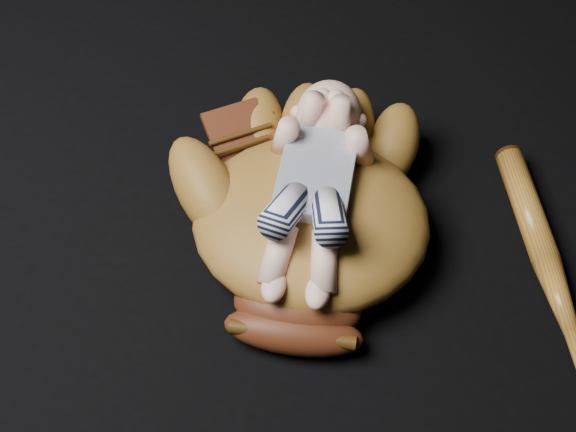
% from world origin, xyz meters
% --- Properties ---
extents(baseball_glove, '(0.43, 0.48, 0.14)m').
position_xyz_m(baseball_glove, '(-0.14, 0.04, 0.07)').
color(baseball_glove, brown).
rests_on(baseball_glove, ground).
extents(newborn_baby, '(0.17, 0.35, 0.14)m').
position_xyz_m(newborn_baby, '(-0.14, 0.05, 0.12)').
color(newborn_baby, '#F4B69D').
rests_on(newborn_baby, baseball_glove).
extents(baseball_bat, '(0.18, 0.41, 0.04)m').
position_xyz_m(baseball_bat, '(0.19, 0.05, 0.02)').
color(baseball_bat, '#99601D').
rests_on(baseball_bat, ground).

